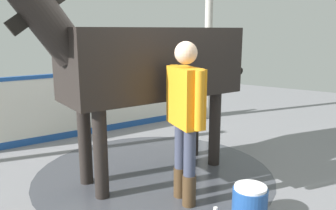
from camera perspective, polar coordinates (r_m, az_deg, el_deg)
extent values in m
cube|color=gray|center=(4.56, -2.95, -11.96)|extent=(16.00, 16.00, 0.02)
cylinder|color=#42444C|center=(4.68, -2.29, -11.14)|extent=(3.14, 3.14, 0.00)
cube|color=silver|center=(6.36, -12.92, 0.06)|extent=(4.04, 1.61, 1.09)
cube|color=#1E4C99|center=(6.26, -13.17, 5.20)|extent=(4.05, 1.64, 0.06)
cube|color=#1E4C99|center=(6.48, -12.71, -4.14)|extent=(4.04, 1.62, 0.12)
cylinder|color=#B7B2A8|center=(7.33, 6.68, 8.70)|extent=(0.16, 0.16, 2.82)
cube|color=black|center=(4.31, -2.46, 7.14)|extent=(2.40, 1.60, 0.84)
cylinder|color=black|center=(3.92, -11.16, -7.89)|extent=(0.16, 0.16, 1.05)
cylinder|color=black|center=(4.33, -13.68, -6.05)|extent=(0.16, 0.16, 1.05)
cylinder|color=black|center=(4.82, 7.77, -3.89)|extent=(0.16, 0.16, 1.05)
cylinder|color=black|center=(5.16, 4.28, -2.72)|extent=(0.16, 0.16, 1.05)
cylinder|color=black|center=(3.76, -19.73, 13.49)|extent=(0.93, 0.66, 0.99)
cube|color=black|center=(3.77, -19.88, 15.41)|extent=(0.75, 0.34, 0.61)
cylinder|color=black|center=(5.08, 9.36, 6.65)|extent=(0.69, 0.36, 0.35)
cylinder|color=#47331E|center=(4.00, 2.03, -12.67)|extent=(0.15, 0.15, 0.35)
cylinder|color=#383D51|center=(3.84, 2.08, -6.75)|extent=(0.13, 0.13, 0.52)
cylinder|color=#47331E|center=(3.82, 3.53, -14.00)|extent=(0.15, 0.15, 0.35)
cylinder|color=#383D51|center=(3.64, 3.63, -7.83)|extent=(0.13, 0.13, 0.52)
cube|color=orange|center=(3.59, 2.93, 1.35)|extent=(0.46, 0.55, 0.62)
cylinder|color=orange|center=(3.86, 0.95, 2.38)|extent=(0.09, 0.09, 0.59)
cylinder|color=orange|center=(3.32, 5.23, 0.68)|extent=(0.09, 0.09, 0.59)
sphere|color=beige|center=(3.53, 3.01, 8.66)|extent=(0.24, 0.24, 0.24)
cylinder|color=#1E478C|center=(3.70, 13.44, -15.60)|extent=(0.35, 0.35, 0.31)
cylinder|color=white|center=(3.62, 13.58, -13.21)|extent=(0.33, 0.33, 0.03)
cylinder|color=white|center=(3.38, 7.92, -16.85)|extent=(0.04, 0.04, 0.05)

